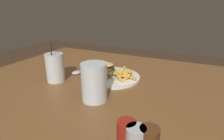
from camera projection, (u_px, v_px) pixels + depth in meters
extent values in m
cube|color=brown|center=(99.00, 110.00, 0.67)|extent=(1.41, 1.38, 0.03)
cylinder|color=brown|center=(70.00, 96.00, 1.58)|extent=(0.06, 0.06, 0.74)
cylinder|color=white|center=(112.00, 77.00, 0.91)|extent=(0.27, 0.27, 0.01)
ellipsoid|color=#DBB770|center=(102.00, 73.00, 0.92)|extent=(0.14, 0.12, 0.02)
cylinder|color=#38752D|center=(102.00, 70.00, 0.92)|extent=(0.15, 0.15, 0.01)
cylinder|color=red|center=(102.00, 69.00, 0.91)|extent=(0.12, 0.12, 0.01)
cylinder|color=brown|center=(102.00, 67.00, 0.91)|extent=(0.13, 0.13, 0.01)
ellipsoid|color=#DBB770|center=(100.00, 64.00, 0.89)|extent=(0.14, 0.12, 0.04)
cube|color=gold|center=(117.00, 73.00, 0.89)|extent=(0.06, 0.04, 0.02)
cube|color=gold|center=(123.00, 75.00, 0.88)|extent=(0.06, 0.03, 0.03)
cube|color=gold|center=(122.00, 71.00, 0.88)|extent=(0.06, 0.06, 0.02)
cube|color=gold|center=(122.00, 73.00, 0.88)|extent=(0.08, 0.03, 0.01)
cube|color=gold|center=(122.00, 75.00, 0.88)|extent=(0.05, 0.05, 0.02)
cube|color=gold|center=(123.00, 74.00, 0.90)|extent=(0.03, 0.06, 0.01)
cube|color=gold|center=(127.00, 75.00, 0.90)|extent=(0.07, 0.02, 0.03)
cube|color=gold|center=(121.00, 73.00, 0.94)|extent=(0.08, 0.04, 0.04)
cube|color=gold|center=(122.00, 74.00, 0.89)|extent=(0.08, 0.06, 0.01)
cube|color=gold|center=(124.00, 74.00, 0.91)|extent=(0.06, 0.07, 0.02)
cube|color=gold|center=(122.00, 76.00, 0.86)|extent=(0.05, 0.05, 0.02)
cube|color=gold|center=(124.00, 72.00, 0.89)|extent=(0.09, 0.01, 0.03)
cube|color=gold|center=(127.00, 77.00, 0.87)|extent=(0.02, 0.07, 0.03)
cube|color=gold|center=(122.00, 74.00, 0.91)|extent=(0.01, 0.06, 0.03)
cube|color=gold|center=(123.00, 70.00, 0.88)|extent=(0.02, 0.07, 0.02)
cube|color=gold|center=(122.00, 73.00, 0.88)|extent=(0.05, 0.08, 0.02)
cube|color=gold|center=(127.00, 73.00, 0.93)|extent=(0.04, 0.06, 0.01)
cube|color=gold|center=(114.00, 74.00, 0.92)|extent=(0.05, 0.04, 0.03)
cube|color=gold|center=(131.00, 78.00, 0.87)|extent=(0.06, 0.04, 0.02)
cube|color=gold|center=(119.00, 77.00, 0.86)|extent=(0.07, 0.06, 0.03)
cube|color=gold|center=(124.00, 73.00, 0.87)|extent=(0.07, 0.02, 0.03)
cylinder|color=silver|center=(94.00, 82.00, 0.68)|extent=(0.10, 0.10, 0.14)
cylinder|color=#B26B19|center=(94.00, 86.00, 0.69)|extent=(0.08, 0.08, 0.11)
cylinder|color=silver|center=(55.00, 68.00, 0.86)|extent=(0.08, 0.08, 0.13)
cylinder|color=orange|center=(55.00, 71.00, 0.86)|extent=(0.07, 0.07, 0.10)
cylinder|color=black|center=(51.00, 63.00, 0.83)|extent=(0.03, 0.01, 0.19)
ellipsoid|color=silver|center=(76.00, 72.00, 0.96)|extent=(0.05, 0.06, 0.01)
cube|color=silver|center=(87.00, 69.00, 1.03)|extent=(0.03, 0.12, 0.00)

